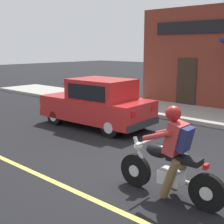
{
  "coord_description": "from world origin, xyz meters",
  "views": [
    {
      "loc": [
        -5.22,
        -3.64,
        2.54
      ],
      "look_at": [
        0.48,
        1.48,
        0.95
      ],
      "focal_mm": 50.0,
      "sensor_mm": 36.0,
      "label": 1
    }
  ],
  "objects": [
    {
      "name": "sidewalk_curb",
      "position": [
        5.49,
        3.0,
        0.07
      ],
      "size": [
        2.6,
        22.0,
        0.14
      ],
      "primitive_type": "cube",
      "color": "#9E9B93",
      "rests_on": "ground"
    },
    {
      "name": "car_hatchback",
      "position": [
        1.84,
        3.33,
        0.77
      ],
      "size": [
        1.8,
        3.85,
        1.57
      ],
      "color": "black",
      "rests_on": "ground"
    },
    {
      "name": "ground_plane",
      "position": [
        0.0,
        0.0,
        0.0
      ],
      "size": [
        80.0,
        80.0,
        0.0
      ],
      "primitive_type": "plane",
      "color": "black"
    },
    {
      "name": "motorcycle_with_rider",
      "position": [
        -0.87,
        -1.05,
        0.68
      ],
      "size": [
        0.56,
        2.02,
        1.62
      ],
      "color": "black",
      "rests_on": "ground"
    },
    {
      "name": "lane_stripe",
      "position": [
        -1.8,
        3.0,
        0.0
      ],
      "size": [
        0.12,
        19.8,
        0.01
      ],
      "primitive_type": "cube",
      "color": "#D1C64C",
      "rests_on": "ground"
    }
  ]
}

